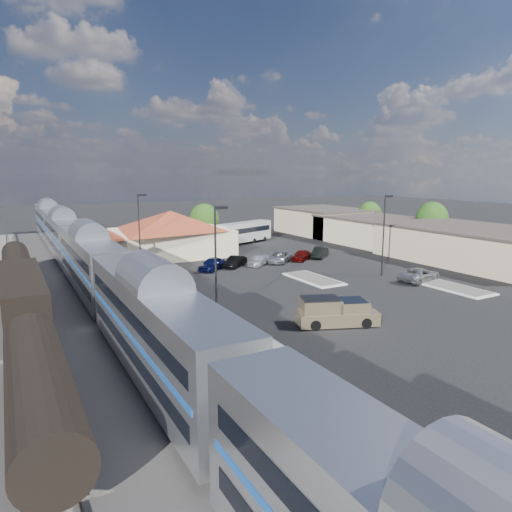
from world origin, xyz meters
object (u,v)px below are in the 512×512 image
station_depot (171,233)px  coach_bus (245,231)px  suv (419,275)px  pickup_truck (337,312)px

station_depot → coach_bus: 14.61m
suv → pickup_truck: bearing=101.4°
suv → coach_bus: size_ratio=0.48×
pickup_truck → suv: bearing=-46.1°
station_depot → suv: (17.94, -28.12, -2.40)m
pickup_truck → station_depot: bearing=23.6°
station_depot → suv: bearing=-57.5°
station_depot → pickup_truck: bearing=-87.8°
station_depot → pickup_truck: size_ratio=2.84×
pickup_truck → suv: 17.98m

